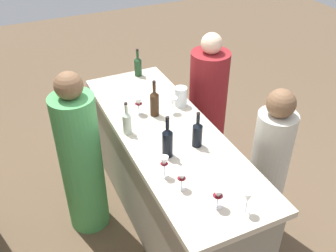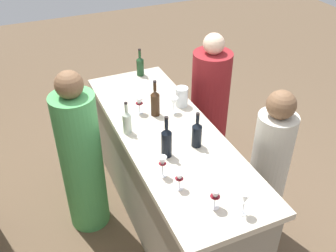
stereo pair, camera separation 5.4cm
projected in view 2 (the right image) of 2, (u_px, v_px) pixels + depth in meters
The scene contains 17 objects.
ground_plane at pixel (168, 218), 3.59m from camera, with size 12.00×12.00×0.00m, color brown.
bar_counter at pixel (168, 178), 3.30m from camera, with size 2.19×0.74×1.00m.
wine_bottle_leftmost_near_black at pixel (167, 141), 2.71m from camera, with size 0.08×0.08×0.33m.
wine_bottle_second_left_near_black at pixel (197, 134), 2.81m from camera, with size 0.07×0.07×0.29m.
wine_bottle_center_clear_pale at pixel (127, 121), 2.95m from camera, with size 0.07×0.07×0.27m.
wine_bottle_second_right_amber_brown at pixel (155, 102), 3.15m from camera, with size 0.08×0.08×0.32m.
wine_bottle_rightmost_olive_green at pixel (140, 65), 3.76m from camera, with size 0.07×0.07×0.27m.
wine_glass_near_left at pixel (174, 102), 3.19m from camera, with size 0.08×0.08×0.14m.
wine_glass_near_center at pixel (245, 199), 2.26m from camera, with size 0.07×0.07×0.16m.
wine_glass_near_right at pixel (215, 195), 2.31m from camera, with size 0.07×0.07×0.15m.
wine_glass_far_left at pixel (139, 103), 3.19m from camera, with size 0.07×0.07×0.15m.
wine_glass_far_center at pixel (179, 178), 2.45m from camera, with size 0.07×0.07×0.13m.
wine_glass_far_right at pixel (162, 163), 2.54m from camera, with size 0.06×0.06×0.16m.
water_pitcher at pixel (182, 97), 3.30m from camera, with size 0.11×0.11×0.17m.
person_left_guest at pixel (268, 173), 3.11m from camera, with size 0.34×0.34×1.43m.
person_center_guest at pixel (209, 107), 3.95m from camera, with size 0.39×0.39×1.45m.
person_right_guest at pixel (81, 160), 3.20m from camera, with size 0.43×0.43×1.51m.
Camera 2 is at (-2.26, 0.98, 2.75)m, focal length 41.24 mm.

